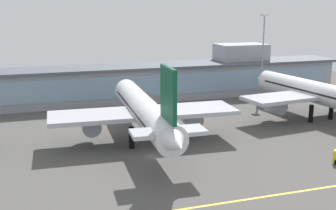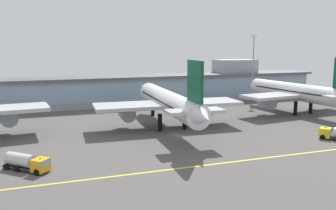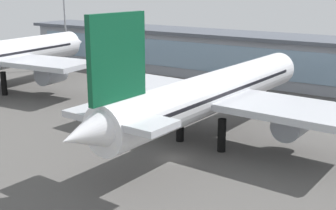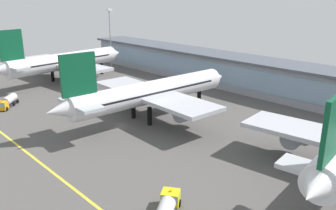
{
  "view_description": "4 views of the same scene",
  "coord_description": "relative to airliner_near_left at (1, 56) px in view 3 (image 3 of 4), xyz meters",
  "views": [
    {
      "loc": [
        -20.93,
        -73.86,
        28.1
      ],
      "look_at": [
        7.46,
        13.97,
        6.42
      ],
      "focal_mm": 45.61,
      "sensor_mm": 36.0,
      "label": 1
    },
    {
      "loc": [
        -30.91,
        -79.22,
        21.75
      ],
      "look_at": [
        0.74,
        9.72,
        5.95
      ],
      "focal_mm": 38.59,
      "sensor_mm": 36.0,
      "label": 2
    },
    {
      "loc": [
        28.95,
        -44.22,
        21.25
      ],
      "look_at": [
        -8.37,
        11.29,
        3.2
      ],
      "focal_mm": 47.98,
      "sensor_mm": 36.0,
      "label": 3
    },
    {
      "loc": [
        63.8,
        -44.98,
        30.11
      ],
      "look_at": [
        9.7,
        6.18,
        6.27
      ],
      "focal_mm": 37.35,
      "sensor_mm": 36.0,
      "label": 4
    }
  ],
  "objects": [
    {
      "name": "ground_plane",
      "position": [
        49.85,
        -12.1,
        -7.16
      ],
      "size": [
        208.4,
        208.4,
        0.0
      ],
      "primitive_type": "plane",
      "color": "#514F4C"
    },
    {
      "name": "terminal_building",
      "position": [
        51.96,
        37.36,
        -1.46
      ],
      "size": [
        151.86,
        14.0,
        15.75
      ],
      "color": "#9399A3",
      "rests_on": "ground"
    },
    {
      "name": "airliner_near_left",
      "position": [
        0.0,
        0.0,
        0.0
      ],
      "size": [
        41.89,
        51.64,
        19.56
      ],
      "rotation": [
        0.0,
        0.0,
        1.66
      ],
      "color": "black",
      "rests_on": "ground"
    },
    {
      "name": "airliner_near_right",
      "position": [
        50.53,
        -3.12,
        -0.37
      ],
      "size": [
        39.27,
        53.16,
        18.57
      ],
      "rotation": [
        0.0,
        0.0,
        1.52
      ],
      "color": "black",
      "rests_on": "ground"
    },
    {
      "name": "apron_light_mast_west",
      "position": [
        -7.23,
        24.78,
        8.66
      ],
      "size": [
        1.8,
        1.8,
        24.27
      ],
      "color": "gray",
      "rests_on": "ground"
    }
  ]
}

